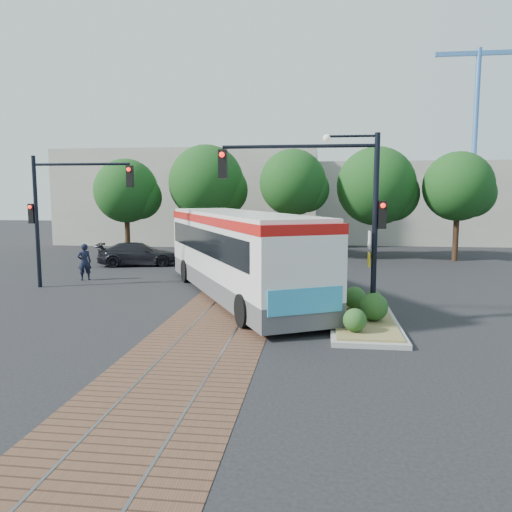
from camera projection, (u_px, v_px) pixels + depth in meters
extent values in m
plane|color=black|center=(226.00, 314.00, 17.97)|extent=(120.00, 120.00, 0.00)
cube|color=#533526|center=(243.00, 292.00, 21.90)|extent=(3.60, 40.00, 0.01)
cube|color=slate|center=(226.00, 291.00, 22.00)|extent=(0.06, 40.00, 0.01)
cube|color=slate|center=(259.00, 292.00, 21.81)|extent=(0.06, 40.00, 0.01)
cylinder|color=#382314|center=(128.00, 235.00, 34.80)|extent=(0.36, 0.36, 2.86)
sphere|color=#113811|center=(126.00, 191.00, 34.42)|extent=(4.40, 4.40, 4.40)
cylinder|color=#382314|center=(207.00, 233.00, 34.88)|extent=(0.36, 0.36, 3.12)
sphere|color=#113811|center=(206.00, 183.00, 34.45)|extent=(5.20, 5.20, 5.20)
cylinder|color=#382314|center=(292.00, 233.00, 33.32)|extent=(0.36, 0.36, 3.39)
sphere|color=#113811|center=(293.00, 183.00, 32.91)|extent=(4.40, 4.40, 4.40)
cylinder|color=#382314|center=(375.00, 237.00, 33.44)|extent=(0.36, 0.36, 2.86)
sphere|color=#113811|center=(376.00, 186.00, 33.03)|extent=(5.20, 5.20, 5.20)
cylinder|color=#382314|center=(456.00, 237.00, 32.01)|extent=(0.36, 0.36, 3.12)
sphere|color=#113811|center=(458.00, 186.00, 31.61)|extent=(4.40, 4.40, 4.40)
cube|color=#ADA899|center=(197.00, 197.00, 46.05)|extent=(22.00, 12.00, 8.00)
cube|color=#ADA899|center=(416.00, 203.00, 45.55)|extent=(18.00, 10.00, 7.00)
cylinder|color=#3F72B2|center=(474.00, 145.00, 48.06)|extent=(0.50, 0.50, 18.00)
cube|color=#3F72B2|center=(479.00, 53.00, 47.01)|extent=(8.00, 0.40, 0.40)
cube|color=#4B4B4D|center=(237.00, 282.00, 20.89)|extent=(8.46, 12.99, 0.77)
cube|color=white|center=(237.00, 248.00, 20.71)|extent=(8.48, 13.00, 2.09)
cube|color=black|center=(235.00, 240.00, 20.98)|extent=(7.94, 11.86, 0.99)
cube|color=#B4110D|center=(237.00, 219.00, 20.57)|extent=(8.52, 13.02, 0.33)
cube|color=white|center=(237.00, 214.00, 20.54)|extent=(8.20, 12.57, 0.15)
cube|color=black|center=(303.00, 256.00, 14.66)|extent=(1.63, 0.92, 0.99)
cube|color=#329BC8|center=(306.00, 301.00, 14.65)|extent=(2.18, 1.16, 0.77)
cube|color=orange|center=(279.00, 266.00, 20.25)|extent=(2.32, 4.43, 1.21)
cylinder|color=black|center=(245.00, 311.00, 16.06)|extent=(0.84, 1.15, 1.10)
cylinder|color=black|center=(315.00, 305.00, 16.91)|extent=(0.84, 1.15, 1.10)
cylinder|color=black|center=(187.00, 271.00, 24.37)|extent=(0.84, 1.15, 1.10)
cylinder|color=black|center=(236.00, 268.00, 25.22)|extent=(0.84, 1.15, 1.10)
cube|color=gray|center=(363.00, 323.00, 16.37)|extent=(2.20, 5.20, 0.15)
cube|color=olive|center=(364.00, 319.00, 16.35)|extent=(1.90, 4.80, 0.08)
sphere|color=#1E4719|center=(355.00, 320.00, 14.78)|extent=(0.70, 0.70, 0.70)
sphere|color=#1E4719|center=(374.00, 306.00, 16.06)|extent=(0.90, 0.90, 0.90)
sphere|color=#1E4719|center=(355.00, 297.00, 17.70)|extent=(0.80, 0.80, 0.80)
sphere|color=#1E4719|center=(373.00, 298.00, 18.12)|extent=(0.60, 0.60, 0.60)
cylinder|color=black|center=(375.00, 227.00, 16.14)|extent=(0.18, 0.18, 6.00)
cylinder|color=black|center=(298.00, 146.00, 16.14)|extent=(5.00, 0.12, 0.12)
cube|color=black|center=(223.00, 164.00, 16.52)|extent=(0.28, 0.22, 0.95)
sphere|color=#FF190C|center=(222.00, 155.00, 16.34)|extent=(0.18, 0.18, 0.18)
cube|color=black|center=(382.00, 215.00, 16.06)|extent=(0.26, 0.20, 0.90)
sphere|color=#FF190C|center=(383.00, 206.00, 15.90)|extent=(0.16, 0.16, 0.16)
cube|color=white|center=(369.00, 240.00, 16.09)|extent=(0.04, 0.45, 0.55)
cube|color=yellow|center=(369.00, 260.00, 16.17)|extent=(0.04, 0.45, 0.45)
cylinder|color=black|center=(352.00, 136.00, 15.88)|extent=(1.60, 0.08, 0.08)
sphere|color=silver|center=(327.00, 138.00, 15.99)|extent=(0.24, 0.24, 0.24)
cylinder|color=black|center=(37.00, 222.00, 22.73)|extent=(0.18, 0.18, 6.00)
cylinder|color=black|center=(81.00, 164.00, 22.13)|extent=(4.50, 0.12, 0.12)
cube|color=black|center=(130.00, 176.00, 21.91)|extent=(0.28, 0.22, 0.95)
sphere|color=#FF190C|center=(128.00, 169.00, 21.74)|extent=(0.18, 0.18, 0.18)
cube|color=black|center=(32.00, 214.00, 22.71)|extent=(0.26, 0.20, 0.90)
sphere|color=#FF190C|center=(30.00, 207.00, 22.55)|extent=(0.16, 0.16, 0.16)
imported|color=black|center=(84.00, 262.00, 24.88)|extent=(0.80, 0.75, 1.83)
imported|color=black|center=(138.00, 254.00, 30.04)|extent=(5.13, 3.06, 1.39)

